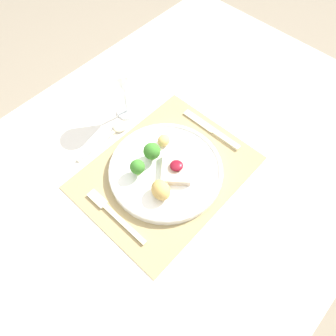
{
  "coord_description": "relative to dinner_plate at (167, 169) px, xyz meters",
  "views": [
    {
      "loc": [
        -0.32,
        -0.3,
        1.51
      ],
      "look_at": [
        0.0,
        -0.0,
        0.79
      ],
      "focal_mm": 35.0,
      "sensor_mm": 36.0,
      "label": 1
    }
  ],
  "objects": [
    {
      "name": "dinner_plate",
      "position": [
        0.0,
        0.0,
        0.0
      ],
      "size": [
        0.3,
        0.3,
        0.07
      ],
      "color": "white",
      "rests_on": "placemat"
    },
    {
      "name": "dining_table",
      "position": [
        -0.0,
        0.0,
        -0.11
      ],
      "size": [
        1.42,
        0.96,
        0.76
      ],
      "color": "white",
      "rests_on": "ground_plane"
    },
    {
      "name": "wine_glass_near",
      "position": [
        0.07,
        0.23,
        0.1
      ],
      "size": [
        0.08,
        0.08,
        0.17
      ],
      "color": "white",
      "rests_on": "dining_table"
    },
    {
      "name": "spoon",
      "position": [
        -0.01,
        0.2,
        -0.01
      ],
      "size": [
        0.18,
        0.04,
        0.01
      ],
      "rotation": [
        0.0,
        0.0,
        0.06
      ],
      "color": "beige",
      "rests_on": "dining_table"
    },
    {
      "name": "placemat",
      "position": [
        -0.0,
        0.0,
        -0.02
      ],
      "size": [
        0.44,
        0.34,
        0.0
      ],
      "primitive_type": "cube",
      "color": "#9E895B",
      "rests_on": "dining_table"
    },
    {
      "name": "ground_plane",
      "position": [
        -0.0,
        0.0,
        -0.78
      ],
      "size": [
        8.0,
        8.0,
        0.0
      ],
      "primitive_type": "plane",
      "color": "gray"
    },
    {
      "name": "knife",
      "position": [
        0.19,
        -0.01,
        -0.01
      ],
      "size": [
        0.02,
        0.2,
        0.01
      ],
      "rotation": [
        0.0,
        0.0,
        -0.01
      ],
      "color": "beige",
      "rests_on": "placemat"
    },
    {
      "name": "fork",
      "position": [
        -0.18,
        0.02,
        -0.01
      ],
      "size": [
        0.02,
        0.2,
        0.01
      ],
      "rotation": [
        0.0,
        0.0,
        -0.03
      ],
      "color": "beige",
      "rests_on": "placemat"
    }
  ]
}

